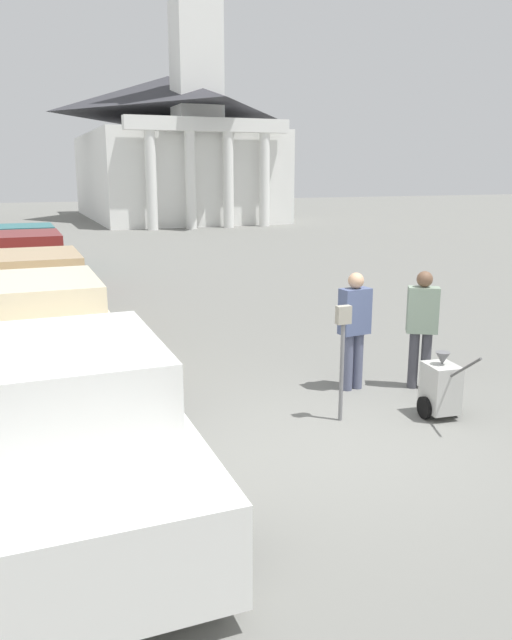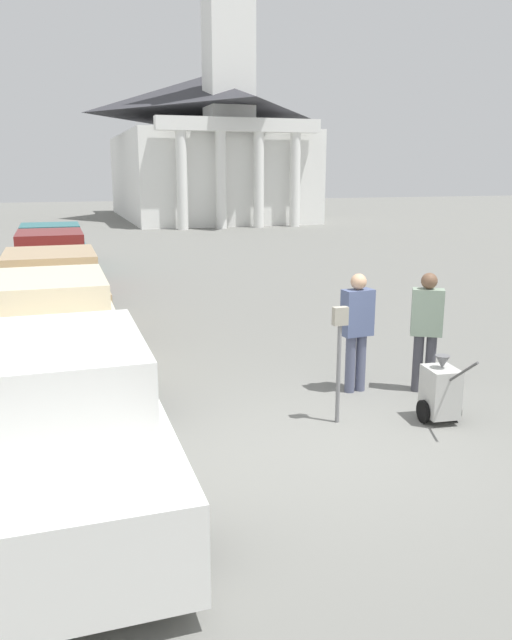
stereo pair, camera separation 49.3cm
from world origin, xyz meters
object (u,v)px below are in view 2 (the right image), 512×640
(person_worker, at_px, (357,326))
(church, at_px, (205,135))
(parked_car_white, at_px, (54,419))
(parked_car_cream, at_px, (53,326))
(parking_meter, at_px, (339,343))
(parked_car_maroon, at_px, (52,264))
(parked_car_tan, at_px, (52,291))
(parked_car_teal, at_px, (52,248))
(person_supervisor, at_px, (426,325))
(equipment_cart, at_px, (440,391))

(person_worker, bearing_deg, church, -105.44)
(parked_car_white, bearing_deg, parked_car_cream, 90.21)
(parking_meter, xyz_separation_m, church, (6.45, 33.92, 4.20))
(parked_car_maroon, relative_size, parking_meter, 3.53)
(parked_car_cream, distance_m, parked_car_maroon, 6.91)
(person_worker, bearing_deg, parked_car_maroon, -72.08)
(person_worker, height_order, church, church)
(parked_car_white, xyz_separation_m, church, (9.72, 34.57, 4.50))
(parked_car_maroon, bearing_deg, parking_meter, -71.86)
(parked_car_white, distance_m, parked_car_cream, 3.85)
(church, bearing_deg, parked_car_white, -105.71)
(parking_meter, bearing_deg, parked_car_tan, 117.76)
(parked_car_teal, height_order, person_supervisor, person_supervisor)
(parked_car_cream, height_order, equipment_cart, parked_car_cream)
(person_worker, distance_m, equipment_cart, 1.50)
(parked_car_cream, distance_m, person_supervisor, 5.52)
(parked_car_white, distance_m, person_supervisor, 5.06)
(parked_car_cream, xyz_separation_m, parking_meter, (3.27, -3.20, 0.29))
(parked_car_teal, xyz_separation_m, parking_meter, (3.27, -13.77, 0.34))
(person_worker, bearing_deg, equipment_cart, 105.27)
(parked_car_cream, distance_m, church, 32.53)
(parked_car_maroon, height_order, person_supervisor, person_supervisor)
(parked_car_white, bearing_deg, person_supervisor, 15.04)
(person_supervisor, bearing_deg, person_worker, 11.55)
(parked_car_maroon, bearing_deg, person_worker, -66.30)
(parked_car_tan, bearing_deg, person_supervisor, -48.53)
(person_worker, distance_m, church, 33.74)
(parking_meter, bearing_deg, parked_car_maroon, 107.92)
(equipment_cart, bearing_deg, parked_car_maroon, 119.37)
(parked_car_cream, relative_size, equipment_cart, 5.07)
(person_worker, xyz_separation_m, church, (5.74, 32.98, 4.26))
(parked_car_white, relative_size, person_supervisor, 2.91)
(parked_car_cream, relative_size, person_supervisor, 3.02)
(parked_car_tan, relative_size, parking_meter, 3.43)
(parked_car_teal, bearing_deg, equipment_cart, -72.20)
(parking_meter, bearing_deg, person_worker, 53.02)
(parked_car_maroon, bearing_deg, parked_car_tan, -89.79)
(parked_car_tan, relative_size, person_supervisor, 2.97)
(parked_car_tan, height_order, equipment_cart, parked_car_tan)
(parked_car_tan, height_order, person_worker, person_worker)
(parked_car_cream, relative_size, parked_car_maroon, 0.99)
(parked_car_white, distance_m, church, 36.19)
(parking_meter, bearing_deg, church, 79.23)
(parked_car_tan, distance_m, parked_car_maroon, 3.90)
(person_worker, bearing_deg, parked_car_white, 16.22)
(parked_car_teal, relative_size, parking_meter, 3.19)
(parked_car_white, bearing_deg, parked_car_tan, 90.21)
(parking_meter, relative_size, church, 0.06)
(parked_car_teal, bearing_deg, parked_car_white, -89.79)
(church, bearing_deg, parked_car_tan, -109.33)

